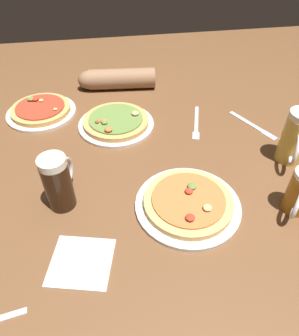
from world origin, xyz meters
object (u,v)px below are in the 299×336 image
Objects in this scene: pizza_plate_side at (41,110)px; beer_mug_dark at (296,138)px; pizza_plate_far at (116,122)px; diner_arm at (115,79)px; beer_mug_pale at (58,182)px; fork_left at (196,123)px; napkin_folded at (81,262)px; pizza_plate_near at (188,203)px; knife_right at (252,125)px.

beer_mug_dark reaches higher than pizza_plate_side.
pizza_plate_side is (-0.29, 0.13, -0.00)m from pizza_plate_far.
pizza_plate_far is at bearing -94.21° from diner_arm.
beer_mug_dark reaches higher than beer_mug_pale.
napkin_folded is at bearing -129.58° from fork_left.
beer_mug_dark is 0.36m from fork_left.
diner_arm is (-0.53, 0.58, -0.05)m from beer_mug_dark.
diner_arm reaches higher than pizza_plate_side.
beer_mug_pale reaches higher than diner_arm.
pizza_plate_near is at bearing -68.84° from pizza_plate_far.
pizza_plate_near is at bearing -78.66° from diner_arm.
pizza_plate_side is 0.35m from diner_arm.
diner_arm reaches higher than pizza_plate_near.
napkin_folded is at bearing -77.49° from pizza_plate_side.
pizza_plate_far is 0.31m from fork_left.
pizza_plate_side is 1.31× the size of knife_right.
pizza_plate_far and pizza_plate_side have the same top height.
pizza_plate_far is 1.05× the size of pizza_plate_side.
knife_right is 0.62m from diner_arm.
pizza_plate_far is 1.59× the size of beer_mug_dark.
fork_left is at bearing -6.13° from pizza_plate_far.
pizza_plate_near is at bearing -51.13° from pizza_plate_side.
diner_arm is at bearing 72.68° from beer_mug_pale.
knife_right is (0.80, -0.21, -0.01)m from pizza_plate_side.
beer_mug_pale is at bearing -116.90° from pizza_plate_far.
napkin_folded is at bearing -143.26° from knife_right.
beer_mug_dark is 0.23m from knife_right.
fork_left is at bearing -15.51° from pizza_plate_side.
pizza_plate_near is 0.73m from pizza_plate_side.
pizza_plate_near is 1.75× the size of beer_mug_pale.
pizza_plate_side reaches higher than knife_right.
knife_right is at bearing 100.27° from beer_mug_dark.
beer_mug_pale reaches higher than pizza_plate_far.
knife_right is at bearing -13.22° from fork_left.
knife_right is (0.21, -0.05, 0.00)m from fork_left.
napkin_folded is at bearing -103.31° from pizza_plate_far.
beer_mug_dark is 1.21× the size of napkin_folded.
pizza_plate_near is 0.37m from beer_mug_pale.
beer_mug_dark is at bearing -47.73° from diner_arm.
pizza_plate_far is 0.41m from beer_mug_pale.
napkin_folded is (-0.30, -0.13, -0.01)m from pizza_plate_near.
napkin_folded is 0.44× the size of diner_arm.
beer_mug_pale reaches higher than fork_left.
pizza_plate_far is (-0.17, 0.43, 0.00)m from pizza_plate_near.
beer_mug_pale is 0.83× the size of knife_right.
pizza_plate_far is 1.38× the size of knife_right.
pizza_plate_side is at bearing 128.87° from pizza_plate_near.
beer_mug_dark is 0.74m from napkin_folded.
beer_mug_dark reaches higher than fork_left.
pizza_plate_near is 1.11× the size of pizza_plate_side.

